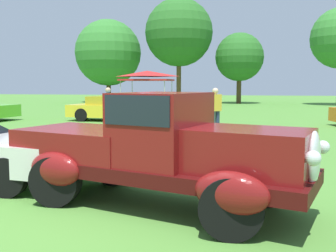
# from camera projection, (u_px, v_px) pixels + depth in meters

# --- Properties ---
(ground_plane) EXTENTS (120.00, 120.00, 0.00)m
(ground_plane) POSITION_uv_depth(u_px,v_px,m) (125.00, 207.00, 5.84)
(ground_plane) COLOR #4C8433
(feature_pickup_truck) EXTENTS (4.81, 2.86, 1.70)m
(feature_pickup_truck) POSITION_uv_depth(u_px,v_px,m) (157.00, 149.00, 5.83)
(feature_pickup_truck) COLOR #400B0B
(feature_pickup_truck) RESTS_ON ground_plane
(show_car_yellow) EXTENTS (4.54, 2.20, 1.22)m
(show_car_yellow) POSITION_uv_depth(u_px,v_px,m) (112.00, 109.00, 19.54)
(show_car_yellow) COLOR yellow
(show_car_yellow) RESTS_ON ground_plane
(spectator_near_truck) EXTENTS (0.47, 0.42, 1.69)m
(spectator_near_truck) POSITION_uv_depth(u_px,v_px,m) (215.00, 109.00, 14.15)
(spectator_near_truck) COLOR #283351
(spectator_near_truck) RESTS_ON ground_plane
(spectator_between_cars) EXTENTS (0.46, 0.45, 1.69)m
(spectator_between_cars) POSITION_uv_depth(u_px,v_px,m) (108.00, 106.00, 16.04)
(spectator_between_cars) COLOR #383838
(spectator_between_cars) RESTS_ON ground_plane
(canopy_tent_left_field) EXTENTS (3.17, 3.17, 2.71)m
(canopy_tent_left_field) POSITION_uv_depth(u_px,v_px,m) (147.00, 75.00, 26.05)
(canopy_tent_left_field) COLOR #B7B7BC
(canopy_tent_left_field) RESTS_ON ground_plane
(treeline_far_left) EXTENTS (6.53, 6.53, 8.19)m
(treeline_far_left) POSITION_uv_depth(u_px,v_px,m) (108.00, 53.00, 39.00)
(treeline_far_left) COLOR #47331E
(treeline_far_left) RESTS_ON ground_plane
(treeline_mid_left) EXTENTS (6.37, 6.37, 9.85)m
(treeline_mid_left) POSITION_uv_depth(u_px,v_px,m) (179.00, 33.00, 36.98)
(treeline_mid_left) COLOR brown
(treeline_mid_left) RESTS_ON ground_plane
(treeline_center) EXTENTS (4.52, 4.52, 6.61)m
(treeline_center) POSITION_uv_depth(u_px,v_px,m) (239.00, 57.00, 36.75)
(treeline_center) COLOR #47331E
(treeline_center) RESTS_ON ground_plane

